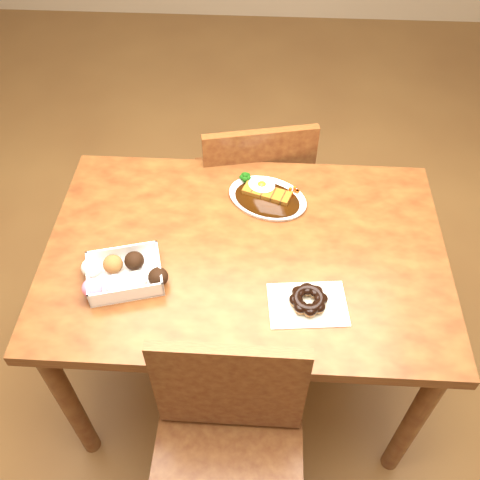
# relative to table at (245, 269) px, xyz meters

# --- Properties ---
(ground) EXTENTS (6.00, 6.00, 0.00)m
(ground) POSITION_rel_table_xyz_m (0.00, 0.00, -0.65)
(ground) COLOR brown
(ground) RESTS_ON ground
(table) EXTENTS (1.20, 0.80, 0.75)m
(table) POSITION_rel_table_xyz_m (0.00, 0.00, 0.00)
(table) COLOR #4B1E0F
(table) RESTS_ON ground
(chair_far) EXTENTS (0.50, 0.50, 0.87)m
(chair_far) POSITION_rel_table_xyz_m (0.00, 0.54, -0.17)
(chair_far) COLOR #4B1E0F
(chair_far) RESTS_ON ground
(chair_near) EXTENTS (0.42, 0.42, 0.87)m
(chair_near) POSITION_rel_table_xyz_m (-0.02, -0.53, -0.17)
(chair_near) COLOR #4B1E0F
(chair_near) RESTS_ON ground
(katsu_curry_plate) EXTENTS (0.31, 0.27, 0.05)m
(katsu_curry_plate) POSITION_rel_table_xyz_m (0.06, 0.22, 0.11)
(katsu_curry_plate) COLOR white
(katsu_curry_plate) RESTS_ON table
(donut_box) EXTENTS (0.25, 0.21, 0.06)m
(donut_box) POSITION_rel_table_xyz_m (-0.34, -0.14, 0.13)
(donut_box) COLOR white
(donut_box) RESTS_ON table
(pon_de_ring) EXTENTS (0.23, 0.17, 0.04)m
(pon_de_ring) POSITION_rel_table_xyz_m (0.18, -0.19, 0.12)
(pon_de_ring) COLOR silver
(pon_de_ring) RESTS_ON table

